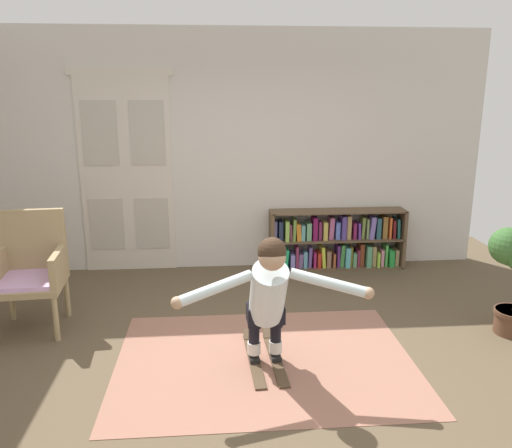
# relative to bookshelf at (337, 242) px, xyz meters

# --- Properties ---
(ground_plane) EXTENTS (7.20, 7.20, 0.00)m
(ground_plane) POSITION_rel_bookshelf_xyz_m (-1.19, -2.39, -0.34)
(ground_plane) COLOR brown
(back_wall) EXTENTS (6.00, 0.10, 2.90)m
(back_wall) POSITION_rel_bookshelf_xyz_m (-1.19, 0.21, 1.11)
(back_wall) COLOR silver
(back_wall) RESTS_ON ground
(double_door) EXTENTS (1.22, 0.05, 2.45)m
(double_door) POSITION_rel_bookshelf_xyz_m (-2.57, 0.15, 0.89)
(double_door) COLOR beige
(double_door) RESTS_ON ground
(rug) EXTENTS (2.46, 1.83, 0.01)m
(rug) POSITION_rel_bookshelf_xyz_m (-1.13, -2.25, -0.33)
(rug) COLOR #976653
(rug) RESTS_ON ground
(bookshelf) EXTENTS (1.69, 0.30, 0.74)m
(bookshelf) POSITION_rel_bookshelf_xyz_m (0.00, 0.00, 0.00)
(bookshelf) COLOR brown
(bookshelf) RESTS_ON ground
(wicker_chair) EXTENTS (0.65, 0.65, 1.10)m
(wicker_chair) POSITION_rel_bookshelf_xyz_m (-3.24, -1.42, 0.25)
(wicker_chair) COLOR tan
(wicker_chair) RESTS_ON ground
(skis_pair) EXTENTS (0.31, 0.92, 0.07)m
(skis_pair) POSITION_rel_bookshelf_xyz_m (-1.13, -2.22, -0.31)
(skis_pair) COLOR #493724
(skis_pair) RESTS_ON rug
(person_skier) EXTENTS (1.47, 0.65, 1.09)m
(person_skier) POSITION_rel_bookshelf_xyz_m (-1.12, -2.43, 0.35)
(person_skier) COLOR white
(person_skier) RESTS_ON skis_pair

